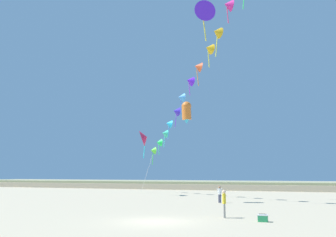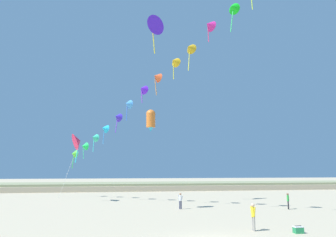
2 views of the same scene
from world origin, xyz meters
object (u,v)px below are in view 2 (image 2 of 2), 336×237
object	(u,v)px
person_near_left	(253,215)
large_kite_mid_trail	(154,26)
beach_cooler	(298,230)
person_near_right	(288,200)
large_kite_high_solo	(151,120)
large_kite_low_lead	(78,141)
person_mid_center	(180,200)

from	to	relation	value
person_near_left	large_kite_mid_trail	size ratio (longest dim) A/B	0.35
large_kite_mid_trail	beach_cooler	size ratio (longest dim) A/B	8.61
person_near_left	person_near_right	bearing A→B (deg)	49.98
large_kite_mid_trail	large_kite_high_solo	distance (m)	14.01
person_near_left	large_kite_mid_trail	xyz separation A→B (m)	(-5.03, 16.17, 20.97)
person_near_left	person_near_right	xyz separation A→B (m)	(8.05, 9.59, -0.10)
person_near_left	beach_cooler	bearing A→B (deg)	-23.42
person_near_left	beach_cooler	distance (m)	2.81
large_kite_low_lead	beach_cooler	xyz separation A→B (m)	(16.67, -20.70, -7.22)
person_near_right	large_kite_mid_trail	size ratio (longest dim) A/B	0.32
person_near_right	person_near_left	bearing A→B (deg)	-130.02
person_near_right	large_kite_high_solo	world-z (taller)	large_kite_high_solo
large_kite_low_lead	person_near_left	bearing A→B (deg)	-54.13
large_kite_high_solo	beach_cooler	xyz separation A→B (m)	(8.25, -12.04, -8.78)
person_mid_center	large_kite_low_lead	distance (m)	15.61
large_kite_high_solo	beach_cooler	bearing A→B (deg)	-55.59
large_kite_low_lead	large_kite_high_solo	distance (m)	12.18
beach_cooler	large_kite_mid_trail	bearing A→B (deg)	113.52
large_kite_mid_trail	large_kite_high_solo	size ratio (longest dim) A/B	2.16
large_kite_high_solo	large_kite_low_lead	bearing A→B (deg)	134.18
large_kite_low_lead	large_kite_high_solo	bearing A→B (deg)	-45.82
large_kite_high_solo	beach_cooler	distance (m)	17.03
person_mid_center	large_kite_mid_trail	world-z (taller)	large_kite_mid_trail
person_mid_center	large_kite_high_solo	size ratio (longest dim) A/B	0.69
person_mid_center	large_kite_mid_trail	bearing A→B (deg)	116.67
person_near_right	large_kite_low_lead	distance (m)	25.26
person_near_right	large_kite_low_lead	xyz separation A→B (m)	(-22.25, 10.04, 6.51)
person_mid_center	beach_cooler	size ratio (longest dim) A/B	2.75
large_kite_high_solo	beach_cooler	world-z (taller)	large_kite_high_solo
person_mid_center	large_kite_low_lead	bearing A→B (deg)	144.53
person_near_right	large_kite_high_solo	bearing A→B (deg)	174.30
person_near_left	person_mid_center	size ratio (longest dim) A/B	1.10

